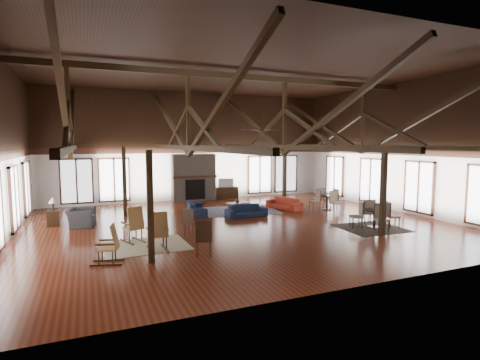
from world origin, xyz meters
name	(u,v)px	position (x,y,z in m)	size (l,w,h in m)	color
floor	(239,224)	(0.00, 0.00, 0.00)	(16.00, 16.00, 0.00)	#602714
ceiling	(239,70)	(0.00, 0.00, 6.00)	(16.00, 14.00, 0.02)	black
wall_back	(192,147)	(0.00, 7.00, 3.00)	(16.00, 0.02, 6.00)	white
wall_front	(361,154)	(0.00, -7.00, 3.00)	(16.00, 0.02, 6.00)	white
wall_right	(396,148)	(8.00, 0.00, 3.00)	(0.02, 14.00, 6.00)	white
roof_truss	(239,122)	(0.00, 0.00, 4.03)	(15.60, 14.07, 3.14)	black
post_grid	(239,186)	(0.00, 0.00, 1.52)	(8.16, 7.16, 3.05)	black
fireplace	(194,178)	(0.00, 6.67, 1.29)	(2.50, 0.69, 2.60)	#6F6254
ceiling_fan	(262,129)	(0.50, -1.00, 3.73)	(1.60, 1.60, 0.75)	black
sofa_navy_front	(246,211)	(0.87, 1.28, 0.26)	(1.79, 0.70, 0.52)	black
sofa_navy_left	(197,208)	(-0.97, 2.70, 0.28)	(0.74, 1.89, 0.55)	#131A34
sofa_orange	(284,203)	(3.37, 2.38, 0.27)	(0.71, 1.83, 0.53)	#A72F20
coffee_table	(238,204)	(1.06, 2.68, 0.35)	(1.13, 0.69, 0.41)	brown
vase	(237,201)	(0.99, 2.63, 0.51)	(0.20, 0.20, 0.21)	#B2B2B2
armchair	(81,218)	(-5.78, 1.97, 0.35)	(0.95, 1.09, 0.71)	#2A2A2C
side_table_lamp	(53,215)	(-6.78, 2.50, 0.44)	(0.45, 0.45, 1.16)	black
rocking_chair_a	(134,226)	(-4.17, -1.18, 0.55)	(0.77, 1.02, 1.18)	#A1803D
rocking_chair_b	(158,232)	(-3.62, -2.47, 0.57)	(0.55, 0.95, 1.20)	#A1803D
rocking_chair_c	(111,245)	(-5.01, -3.14, 0.50)	(0.91, 0.63, 1.07)	#A1803D
side_chair_a	(189,220)	(-2.28, -1.02, 0.56)	(0.58, 0.58, 0.97)	black
side_chair_b	(204,236)	(-2.55, -3.57, 0.62)	(0.55, 0.55, 1.07)	black
cafe_table_near	(375,215)	(4.56, -2.50, 0.49)	(1.90, 1.90, 0.98)	black
cafe_table_far	(327,200)	(5.20, 1.43, 0.48)	(1.84, 1.84, 0.96)	black
cup_near	(375,208)	(4.56, -2.51, 0.75)	(0.12, 0.12, 0.09)	#B2B2B2
cup_far	(326,194)	(5.15, 1.44, 0.74)	(0.11, 0.11, 0.09)	#B2B2B2
tv_console	(226,193)	(1.98, 6.75, 0.33)	(1.31, 0.49, 0.66)	black
television	(226,183)	(1.94, 6.75, 0.91)	(0.88, 0.12, 0.51)	#B2B2B2
rug_tan	(146,246)	(-3.88, -1.77, 0.01)	(2.55, 2.00, 0.01)	tan
rug_navy	(239,211)	(1.15, 2.76, 0.01)	(3.51, 2.63, 0.01)	#171741
rug_dark	(371,228)	(4.39, -2.53, 0.01)	(2.28, 2.07, 0.01)	black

